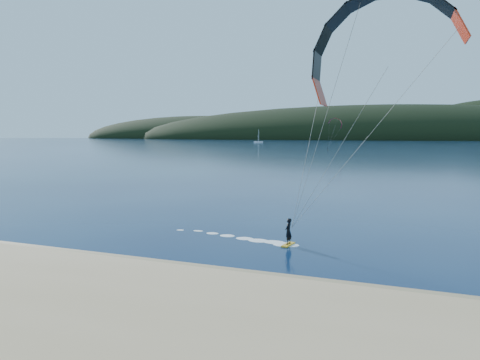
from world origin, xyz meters
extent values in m
plane|color=#071334|center=(0.00, 0.00, 0.00)|extent=(1800.00, 1800.00, 0.00)
cube|color=#907C54|center=(0.00, 4.50, 0.05)|extent=(220.00, 2.50, 0.10)
ellipsoid|color=black|center=(-50.00, 720.00, 0.00)|extent=(840.00, 280.00, 110.00)
ellipsoid|color=black|center=(-380.00, 780.00, 0.00)|extent=(520.00, 220.00, 90.00)
cube|color=gold|center=(5.14, 12.56, 0.06)|extent=(0.74, 1.63, 0.09)
imported|color=black|center=(5.14, 12.56, 1.06)|extent=(0.57, 0.77, 1.94)
cylinder|color=gray|center=(8.68, 10.61, 6.74)|extent=(0.02, 0.02, 12.86)
cube|color=gold|center=(-25.56, 211.88, 0.04)|extent=(0.60, 1.27, 0.07)
imported|color=black|center=(-25.56, 211.88, 0.82)|extent=(0.69, 0.82, 1.51)
cylinder|color=gray|center=(-23.23, 208.58, 6.99)|extent=(0.02, 0.02, 13.91)
cube|color=white|center=(-124.69, 394.69, 0.57)|extent=(9.56, 5.53, 1.59)
cylinder|color=white|center=(-124.69, 394.69, 6.82)|extent=(0.23, 0.23, 12.51)
cube|color=white|center=(-124.63, 396.28, 6.82)|extent=(0.95, 2.84, 9.10)
cube|color=white|center=(-124.63, 392.87, 4.55)|extent=(0.74, 2.19, 5.69)
camera|label=1|loc=(13.09, -18.34, 8.16)|focal=32.85mm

